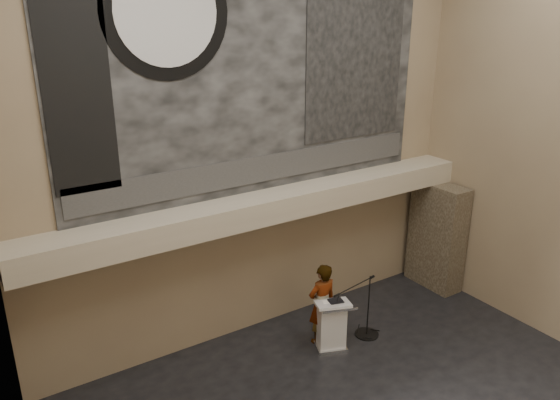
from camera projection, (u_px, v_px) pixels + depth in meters
wall_back at (258, 140)px, 10.95m from camera, size 10.00×0.02×8.50m
wall_left at (25, 289)px, 5.24m from camera, size 0.02×8.00×8.50m
soffit at (269, 206)px, 11.08m from camera, size 10.00×0.80×0.50m
sprinkler_left at (199, 237)px, 10.32m from camera, size 0.04×0.04×0.06m
sprinkler_right at (343, 202)px, 12.11m from camera, size 0.04×0.04×0.06m
banner at (258, 66)px, 10.43m from camera, size 8.00×0.05×5.00m
banner_text_strip at (261, 169)px, 11.10m from camera, size 7.76×0.02×0.55m
banner_clock_rim at (166, 11)px, 9.14m from camera, size 2.30×0.02×2.30m
banner_clock_face at (167, 11)px, 9.13m from camera, size 1.84×0.02×1.84m
banner_building_print at (356, 55)px, 11.59m from camera, size 2.60×0.02×3.60m
banner_brick_print at (78, 98)px, 8.77m from camera, size 1.10×0.02×3.20m
stone_pier at (437, 236)px, 13.65m from camera, size 0.60×1.40×2.70m
lectern at (331, 325)px, 11.28m from camera, size 0.83×0.71×1.13m
binder at (336, 301)px, 11.10m from camera, size 0.34×0.29×0.04m
papers at (328, 304)px, 11.04m from camera, size 0.29×0.33×0.00m
speaker_person at (322, 304)px, 11.40m from camera, size 0.67×0.45×1.82m
mic_stand at (366, 327)px, 11.84m from camera, size 1.36×0.52×1.43m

